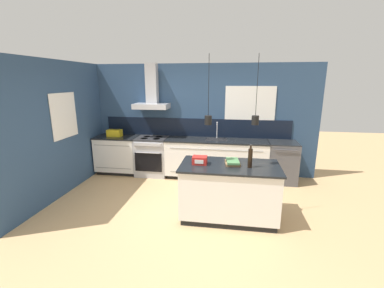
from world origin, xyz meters
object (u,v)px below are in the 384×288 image
Objects in this scene: book_stack at (233,162)px; yellow_toolbox at (115,133)px; dishwasher at (282,162)px; red_supply_box at (200,160)px; oven_range at (152,156)px; bottle_on_island at (250,158)px.

book_stack is 3.29m from yellow_toolbox.
yellow_toolbox reaches higher than dishwasher.
red_supply_box is at bearing -132.51° from dishwasher.
book_stack is at bearing -42.12° from oven_range.
book_stack is at bearing -31.35° from yellow_toolbox.
yellow_toolbox is (-2.81, 1.71, 0.05)m from book_stack.
dishwasher is 2.50× the size of bottle_on_island.
red_supply_box is (-1.62, -1.77, 0.52)m from dishwasher.
dishwasher is at bearing 65.38° from bottle_on_island.
oven_range is at bearing 139.78° from bottle_on_island.
bottle_on_island is 0.31m from book_stack.
book_stack is at bearing -122.70° from dishwasher.
book_stack is 1.00× the size of yellow_toolbox.
oven_range is at bearing -179.92° from dishwasher.
dishwasher is 2.68× the size of yellow_toolbox.
red_supply_box is 2.89m from yellow_toolbox.
yellow_toolbox is (-3.07, 1.82, -0.08)m from bottle_on_island.
yellow_toolbox is at bearing 180.00° from dishwasher.
book_stack is 0.53m from red_supply_box.
bottle_on_island is at bearing -40.22° from oven_range.
oven_range and dishwasher have the same top height.
red_supply_box is (-0.52, -0.06, 0.03)m from book_stack.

